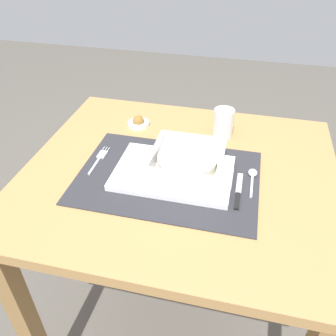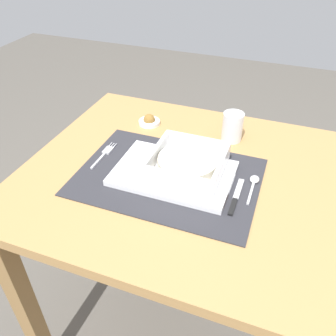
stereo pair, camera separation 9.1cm
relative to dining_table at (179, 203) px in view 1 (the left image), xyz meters
name	(u,v)px [view 1 (the left image)]	position (x,y,z in m)	size (l,w,h in m)	color
ground_plane	(176,318)	(0.00, 0.00, -0.63)	(6.00, 6.00, 0.00)	#59544C
dining_table	(179,203)	(0.00, 0.00, 0.00)	(0.84, 0.73, 0.75)	#B2844C
placemat	(168,177)	(-0.02, -0.04, 0.12)	(0.47, 0.34, 0.00)	#2D2D33
serving_plate	(173,173)	(-0.01, -0.03, 0.13)	(0.31, 0.20, 0.02)	white
porridge_bowl	(187,162)	(0.02, -0.01, 0.16)	(0.18, 0.18, 0.05)	white
fork	(100,158)	(-0.23, 0.00, 0.12)	(0.02, 0.13, 0.00)	silver
spoon	(253,175)	(0.19, 0.01, 0.13)	(0.02, 0.11, 0.01)	silver
butter_knife	(238,193)	(0.16, -0.06, 0.12)	(0.01, 0.14, 0.01)	black
bread_knife	(229,187)	(0.14, -0.05, 0.12)	(0.01, 0.14, 0.01)	#59331E
drinking_glass	(223,124)	(0.09, 0.21, 0.16)	(0.06, 0.06, 0.09)	white
condiment_saucer	(139,123)	(-0.18, 0.21, 0.13)	(0.07, 0.07, 0.04)	white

